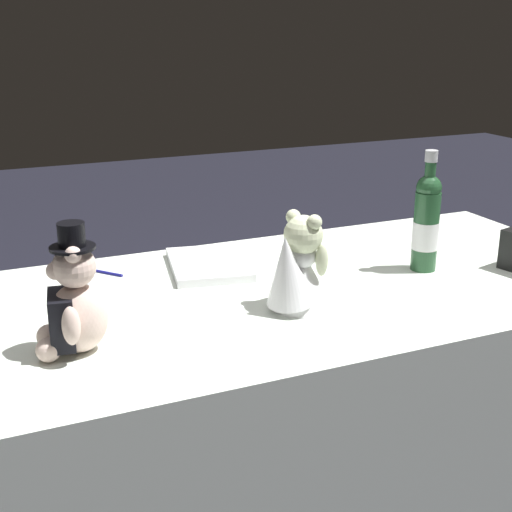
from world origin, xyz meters
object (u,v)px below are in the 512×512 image
Objects in this scene: teddy_bear_bride at (298,268)px; signing_pen at (99,271)px; teddy_bear_groom at (72,305)px; champagne_bottle at (426,221)px; guestbook at (209,265)px.

signing_pen is at bearing 130.96° from teddy_bear_bride.
teddy_bear_groom reaches higher than signing_pen.
champagne_bottle is 1.17× the size of guestbook.
teddy_bear_groom is 2.32× the size of signing_pen.
guestbook is (-0.55, 0.25, -0.13)m from champagne_bottle.
teddy_bear_groom reaches higher than guestbook.
champagne_bottle is 2.77× the size of signing_pen.
teddy_bear_bride is 1.96× the size of signing_pen.
teddy_bear_bride is at bearing -166.06° from champagne_bottle.
champagne_bottle is at bearing 7.75° from teddy_bear_groom.
teddy_bear_groom is 0.50m from signing_pen.
guestbook is at bearing 41.00° from teddy_bear_groom.
teddy_bear_bride is at bearing -49.04° from signing_pen.
teddy_bear_bride is (0.53, 0.02, -0.00)m from teddy_bear_groom.
signing_pen is (0.15, 0.47, -0.10)m from teddy_bear_groom.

